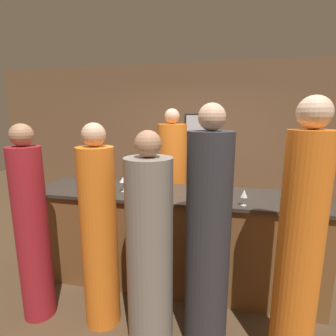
{
  "coord_description": "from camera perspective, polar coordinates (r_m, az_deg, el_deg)",
  "views": [
    {
      "loc": [
        0.56,
        -2.69,
        1.9
      ],
      "look_at": [
        -0.07,
        0.1,
        1.32
      ],
      "focal_mm": 28.0,
      "sensor_mm": 36.0,
      "label": 1
    }
  ],
  "objects": [
    {
      "name": "guest_2",
      "position": [
        2.46,
        -14.74,
        -13.82
      ],
      "size": [
        0.32,
        0.32,
        1.84
      ],
      "color": "orange",
      "rests_on": "ground_plane"
    },
    {
      "name": "guest_4",
      "position": [
        2.24,
        -4.04,
        -17.24
      ],
      "size": [
        0.38,
        0.38,
        1.79
      ],
      "color": "gray",
      "rests_on": "ground_plane"
    },
    {
      "name": "bartender",
      "position": [
        3.69,
        0.85,
        -3.91
      ],
      "size": [
        0.4,
        0.4,
        1.98
      ],
      "rotation": [
        0.0,
        0.0,
        3.14
      ],
      "color": "orange",
      "rests_on": "ground_plane"
    },
    {
      "name": "guest_0",
      "position": [
        2.17,
        8.66,
        -15.21
      ],
      "size": [
        0.35,
        0.35,
        1.99
      ],
      "color": "#2D2D33",
      "rests_on": "ground_plane"
    },
    {
      "name": "guest_1",
      "position": [
        2.15,
        26.71,
        -15.62
      ],
      "size": [
        0.3,
        0.3,
        2.02
      ],
      "color": "orange",
      "rests_on": "ground_plane"
    },
    {
      "name": "wine_glass_2",
      "position": [
        2.91,
        -9.77,
        -2.62
      ],
      "size": [
        0.08,
        0.08,
        0.16
      ],
      "color": "silver",
      "rests_on": "bar_counter"
    },
    {
      "name": "wine_bottle_0",
      "position": [
        2.87,
        26.41,
        -4.16
      ],
      "size": [
        0.07,
        0.07,
        0.3
      ],
      "color": "black",
      "rests_on": "bar_counter"
    },
    {
      "name": "back_wall",
      "position": [
        4.88,
        6.04,
        5.56
      ],
      "size": [
        8.0,
        0.08,
        2.8
      ],
      "color": "brown",
      "rests_on": "ground_plane"
    },
    {
      "name": "wine_glass_0",
      "position": [
        2.72,
        7.22,
        -3.86
      ],
      "size": [
        0.07,
        0.07,
        0.16
      ],
      "color": "silver",
      "rests_on": "bar_counter"
    },
    {
      "name": "bar_counter",
      "position": [
        3.07,
        0.84,
        -14.92
      ],
      "size": [
        3.16,
        0.74,
        1.07
      ],
      "color": "brown",
      "rests_on": "ground_plane"
    },
    {
      "name": "guest_3",
      "position": [
        2.75,
        -27.49,
        -11.92
      ],
      "size": [
        0.29,
        0.29,
        1.83
      ],
      "color": "maroon",
      "rests_on": "ground_plane"
    },
    {
      "name": "wine_glass_1",
      "position": [
        2.53,
        16.23,
        -5.48
      ],
      "size": [
        0.07,
        0.07,
        0.15
      ],
      "color": "silver",
      "rests_on": "bar_counter"
    },
    {
      "name": "wine_bottle_1",
      "position": [
        3.14,
        28.75,
        -3.34
      ],
      "size": [
        0.08,
        0.08,
        0.26
      ],
      "color": "#19381E",
      "rests_on": "bar_counter"
    },
    {
      "name": "ground_plane",
      "position": [
        3.34,
        0.81,
        -23.19
      ],
      "size": [
        14.0,
        14.0,
        0.0
      ],
      "primitive_type": "plane",
      "color": "#4C3823"
    }
  ]
}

